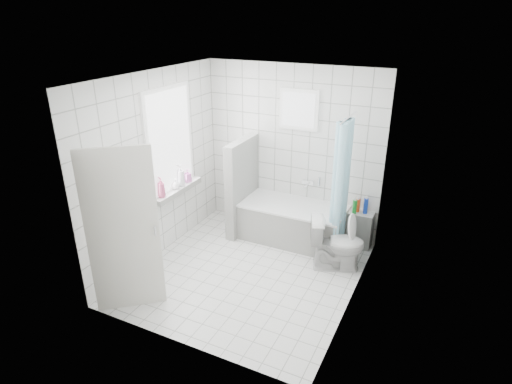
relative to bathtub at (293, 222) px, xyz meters
The scene contains 19 objects.
ground 1.18m from the bathtub, 100.22° to the right, with size 3.00×3.00×0.00m, color white.
ceiling 2.58m from the bathtub, 100.22° to the right, with size 3.00×3.00×0.00m, color white.
wall_back 1.10m from the bathtub, 118.42° to the left, with size 2.80×0.02×2.60m, color white.
wall_front 2.82m from the bathtub, 94.42° to the right, with size 2.80×0.02×2.60m, color white.
wall_left 2.20m from the bathtub, 144.94° to the right, with size 0.02×3.00×2.60m, color white.
wall_right 1.93m from the bathtub, 43.22° to the right, with size 0.02×3.00×2.60m, color white.
window_left 2.20m from the bathtub, 152.10° to the right, with size 0.01×0.90×1.40m, color white.
window_back 1.70m from the bathtub, 107.32° to the left, with size 0.50×0.01×0.50m, color white.
window_sill 1.81m from the bathtub, 151.40° to the right, with size 0.18×1.02×0.08m, color white.
door 2.71m from the bathtub, 115.98° to the right, with size 0.04×0.80×2.00m, color silver.
bathtub is the anchor object (origin of this frame).
partition_wall 0.97m from the bathtub, behind, with size 0.15×0.85×1.50m, color white.
tiled_ledge 0.99m from the bathtub, 14.99° to the left, with size 0.40×0.24×0.55m, color white.
toilet 0.96m from the bathtub, 29.87° to the right, with size 0.42×0.73×0.74m, color silver.
curtain_rod 1.86m from the bathtub, ahead, with size 0.02×0.02×0.80m, color silver.
shower_curtain 1.10m from the bathtub, 12.06° to the right, with size 0.14×0.48×1.78m, color #4BBCDC, non-canonical shape.
tub_faucet 0.66m from the bathtub, 73.38° to the left, with size 0.18×0.06×0.06m, color silver.
sill_bottles 1.89m from the bathtub, 150.04° to the right, with size 0.18×0.75×0.32m.
ledge_bottles 1.03m from the bathtub, 14.07° to the left, with size 0.21×0.16×0.23m.
Camera 1 is at (2.24, -4.37, 3.31)m, focal length 30.00 mm.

